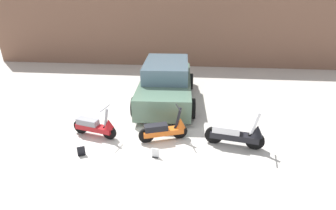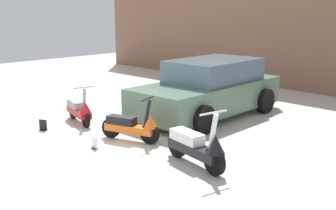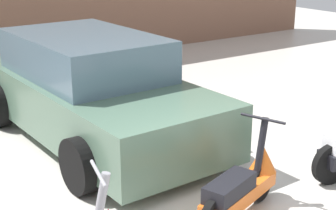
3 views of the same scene
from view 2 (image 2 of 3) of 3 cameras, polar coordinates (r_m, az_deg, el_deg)
The scene contains 8 objects.
ground_plane at distance 9.21m, azimuth -11.29°, elevation -5.11°, with size 28.00×28.00×0.00m, color silver.
wall_back at distance 15.30m, azimuth 16.53°, elevation 9.46°, with size 19.60×0.12×4.01m, color #845B47.
scooter_front_left at distance 10.71m, azimuth -11.90°, elevation -0.61°, with size 1.40×0.63×0.99m.
scooter_front_right at distance 9.12m, azimuth -4.87°, elevation -2.78°, with size 1.37×0.70×0.99m.
scooter_front_center at distance 7.65m, azimuth 3.97°, elevation -5.55°, with size 1.60×0.65×1.12m.
car_rear_left at distance 11.23m, azimuth 5.56°, elevation 2.13°, with size 2.25×4.46×1.49m.
placard_near_left_scooter at distance 10.37m, azimuth -16.56°, elevation -2.70°, with size 0.20×0.17×0.26m.
placard_near_right_scooter at distance 8.82m, azimuth -9.88°, elevation -5.11°, with size 0.20×0.14×0.26m.
Camera 2 is at (7.34, -4.79, 2.84)m, focal length 45.00 mm.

